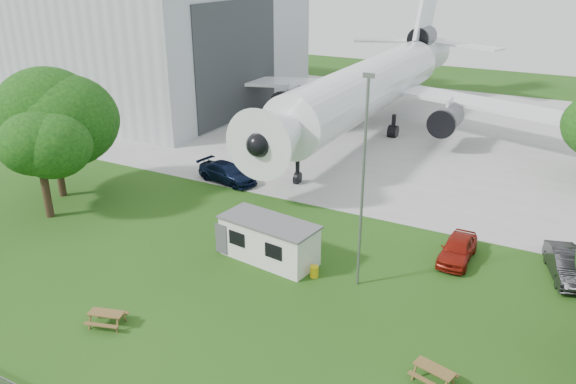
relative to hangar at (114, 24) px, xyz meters
The scene contains 13 objects.
ground 53.16m from the hangar, 43.47° to the right, with size 160.00×160.00×0.00m, color #2F5C1A.
concrete_apron 39.17m from the hangar, ahead, with size 120.00×46.00×0.03m, color #B7B7B2.
hangar is the anchor object (origin of this frame).
airliner 36.21m from the hangar, ahead, with size 46.36×47.73×17.69m.
site_cabin 50.66m from the hangar, 36.40° to the right, with size 6.90×3.49×2.62m.
picnic_west 54.50m from the hangar, 47.39° to the right, with size 1.80×1.50×0.76m, color brown, non-canonical shape.
picnic_east 63.95m from the hangar, 34.50° to the right, with size 1.80×1.50×0.76m, color brown, non-canonical shape.
lamp_mast 55.06m from the hangar, 32.84° to the right, with size 0.16×0.16×12.00m, color slate.
tree_west_big 35.41m from the hangar, 53.94° to the right, with size 8.37×8.37×10.52m.
tree_west_small 39.44m from the hangar, 53.99° to the right, with size 6.02×6.02×8.35m.
car_ne_hatch 56.78m from the hangar, 25.66° to the right, with size 1.81×4.51×1.54m, color maroon.
car_ne_sedan 61.89m from the hangar, 22.40° to the right, with size 1.71×4.89×1.61m, color black.
car_apron_van 37.58m from the hangar, 33.06° to the right, with size 2.23×5.50×1.59m, color black.
Camera 1 is at (17.76, -20.23, 17.36)m, focal length 35.00 mm.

